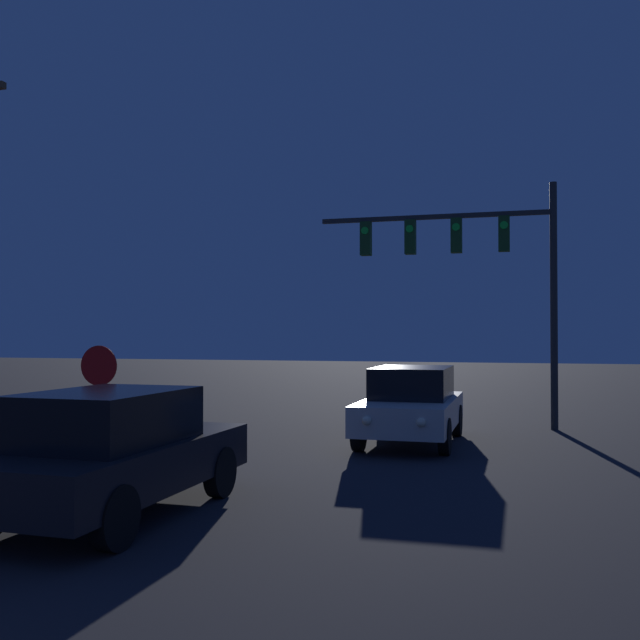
{
  "coord_description": "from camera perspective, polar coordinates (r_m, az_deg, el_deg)",
  "views": [
    {
      "loc": [
        3.73,
        -0.28,
        2.39
      ],
      "look_at": [
        0.0,
        13.22,
        2.66
      ],
      "focal_mm": 40.0,
      "sensor_mm": 36.0,
      "label": 1
    }
  ],
  "objects": [
    {
      "name": "stop_sign",
      "position": [
        14.38,
        -17.27,
        -4.53
      ],
      "size": [
        0.77,
        0.07,
        2.16
      ],
      "color": "#2D2D2D",
      "rests_on": "ground_plane"
    },
    {
      "name": "car_near",
      "position": [
        9.85,
        -16.2,
        -10.03
      ],
      "size": [
        2.04,
        4.52,
        1.65
      ],
      "rotation": [
        0.0,
        0.0,
        -0.03
      ],
      "color": "black",
      "rests_on": "ground_plane"
    },
    {
      "name": "traffic_signal_mast",
      "position": [
        18.78,
        12.24,
        4.96
      ],
      "size": [
        6.06,
        0.3,
        6.18
      ],
      "color": "#2D2D2D",
      "rests_on": "ground_plane"
    },
    {
      "name": "car_far",
      "position": [
        15.86,
        7.33,
        -6.65
      ],
      "size": [
        1.97,
        4.49,
        1.65
      ],
      "rotation": [
        0.0,
        0.0,
        3.13
      ],
      "color": "beige",
      "rests_on": "ground_plane"
    }
  ]
}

